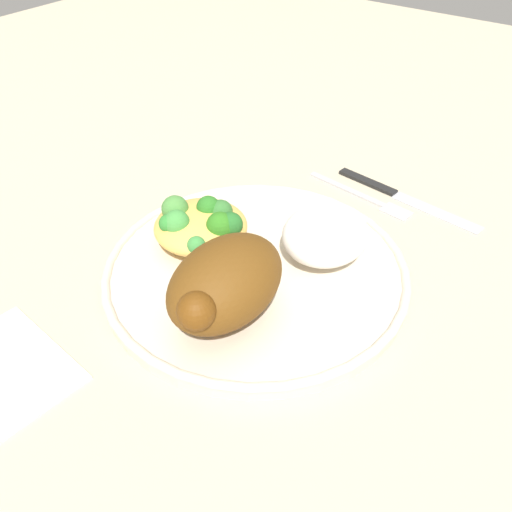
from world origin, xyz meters
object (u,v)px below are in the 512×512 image
knife (394,193)px  roasted_chicken (225,283)px  plate (256,270)px  rice_pile (325,235)px  fork (364,196)px  mac_cheese_with_broccoli (200,224)px

knife → roasted_chicken: bearing=-5.3°
plate → roasted_chicken: bearing=14.7°
plate → roasted_chicken: 0.08m
plate → knife: 0.23m
rice_pile → fork: rice_pile is taller
rice_pile → mac_cheese_with_broccoli: (0.06, -0.11, -0.00)m
plate → mac_cheese_with_broccoli: mac_cheese_with_broccoli is taller
rice_pile → fork: 0.15m
roasted_chicken → fork: roasted_chicken is taller
plate → rice_pile: (-0.05, 0.04, 0.03)m
roasted_chicken → mac_cheese_with_broccoli: 0.11m
knife → fork: bearing=-42.8°
roasted_chicken → knife: roasted_chicken is taller
roasted_chicken → rice_pile: roasted_chicken is taller
plate → knife: bearing=168.4°
plate → rice_pile: bearing=140.5°
rice_pile → knife: bearing=179.6°
mac_cheese_with_broccoli → knife: mac_cheese_with_broccoli is taller
rice_pile → mac_cheese_with_broccoli: 0.13m
plate → roasted_chicken: roasted_chicken is taller
plate → fork: (-0.19, 0.02, -0.01)m
plate → fork: size_ratio=2.11×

